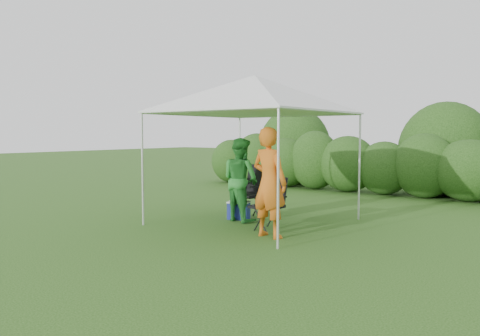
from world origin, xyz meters
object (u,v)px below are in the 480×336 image
Objects in this scene: cooler at (239,210)px; chair_right at (270,200)px; canopy at (255,95)px; woman at (241,180)px; chair_left at (253,188)px; man at (269,182)px.

chair_right is at bearing -41.59° from cooler.
canopy is 1.90× the size of woman.
chair_right is 0.57× the size of woman.
woman reaches higher than chair_left.
canopy is 2.87× the size of chair_left.
woman is at bearing -28.47° from man.
woman is 3.23× the size of cooler.
man reaches higher than cooler.
man is at bearing -43.73° from canopy.
cooler is at bearing 170.07° from canopy.
canopy is at bearing -29.52° from cooler.
cooler is at bearing 156.30° from chair_right.
canopy reaches higher than chair_left.
chair_right is 0.87× the size of chair_left.
chair_left is at bearing -39.41° from man.
chair_right is 1.15m from cooler.
chair_left reaches higher than cooler.
cooler is at bearing -105.18° from chair_left.
canopy is 3.32× the size of chair_right.
man reaches higher than woman.
canopy reaches higher than man.
woman is at bearing -81.37° from chair_left.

